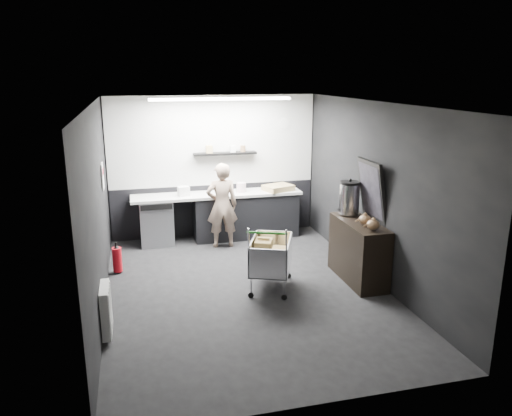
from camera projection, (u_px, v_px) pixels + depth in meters
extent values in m
plane|color=black|center=(246.00, 289.00, 7.38)|extent=(5.50, 5.50, 0.00)
plane|color=white|center=(245.00, 104.00, 6.67)|extent=(5.50, 5.50, 0.00)
plane|color=black|center=(214.00, 167.00, 9.59)|extent=(5.50, 0.00, 5.50)
plane|color=black|center=(315.00, 276.00, 4.45)|extent=(5.50, 0.00, 5.50)
plane|color=black|center=(98.00, 210.00, 6.55)|extent=(0.00, 5.50, 5.50)
plane|color=black|center=(375.00, 193.00, 7.49)|extent=(0.00, 5.50, 5.50)
cube|color=beige|center=(213.00, 141.00, 9.44)|extent=(3.95, 0.02, 1.70)
cube|color=black|center=(215.00, 209.00, 9.80)|extent=(3.95, 0.02, 1.00)
cube|color=black|center=(225.00, 153.00, 9.45)|extent=(1.20, 0.22, 0.04)
cylinder|color=silver|center=(284.00, 123.00, 9.69)|extent=(0.20, 0.03, 0.20)
cube|color=white|center=(102.00, 176.00, 7.72)|extent=(0.02, 0.30, 0.40)
cube|color=red|center=(102.00, 172.00, 7.70)|extent=(0.02, 0.22, 0.10)
cube|color=silver|center=(106.00, 310.00, 5.98)|extent=(0.10, 0.50, 0.60)
cube|color=white|center=(221.00, 99.00, 8.41)|extent=(2.40, 0.20, 0.04)
cube|color=black|center=(246.00, 215.00, 9.66)|extent=(2.00, 0.56, 0.85)
cube|color=beige|center=(217.00, 195.00, 9.41)|extent=(3.20, 0.60, 0.05)
cube|color=#9EA0A5|center=(157.00, 222.00, 9.26)|extent=(0.60, 0.58, 0.85)
cube|color=black|center=(157.00, 207.00, 8.88)|extent=(0.56, 0.02, 0.10)
imported|color=beige|center=(222.00, 205.00, 9.02)|extent=(0.58, 0.39, 1.56)
cube|color=silver|center=(271.00, 268.00, 7.36)|extent=(0.84, 1.00, 0.02)
cube|color=silver|center=(253.00, 256.00, 7.24)|extent=(0.34, 0.80, 0.45)
cube|color=silver|center=(288.00, 253.00, 7.37)|extent=(0.34, 0.80, 0.45)
cube|color=silver|center=(279.00, 264.00, 6.91)|extent=(0.52, 0.23, 0.45)
cube|color=silver|center=(264.00, 245.00, 7.70)|extent=(0.52, 0.23, 0.45)
cylinder|color=silver|center=(262.00, 289.00, 6.98)|extent=(0.02, 0.02, 0.30)
cylinder|color=silver|center=(294.00, 286.00, 7.09)|extent=(0.02, 0.02, 0.30)
cylinder|color=silver|center=(249.00, 269.00, 7.71)|extent=(0.02, 0.02, 0.30)
cylinder|color=silver|center=(279.00, 266.00, 7.82)|extent=(0.02, 0.02, 0.30)
cylinder|color=#268A25|center=(281.00, 233.00, 6.73)|extent=(0.53, 0.24, 0.03)
cube|color=brown|center=(261.00, 253.00, 7.38)|extent=(0.34, 0.37, 0.38)
cube|color=brown|center=(283.00, 258.00, 7.23)|extent=(0.31, 0.35, 0.34)
cylinder|color=black|center=(262.00, 298.00, 7.01)|extent=(0.09, 0.06, 0.08)
cylinder|color=black|center=(249.00, 276.00, 7.74)|extent=(0.09, 0.06, 0.08)
cylinder|color=black|center=(294.00, 294.00, 7.13)|extent=(0.09, 0.06, 0.08)
cylinder|color=black|center=(278.00, 274.00, 7.85)|extent=(0.09, 0.06, 0.08)
cube|color=black|center=(358.00, 251.00, 7.61)|extent=(0.47, 1.24, 0.93)
cylinder|color=silver|center=(349.00, 199.00, 7.81)|extent=(0.31, 0.31, 0.48)
cylinder|color=black|center=(350.00, 183.00, 7.74)|extent=(0.31, 0.31, 0.04)
sphere|color=black|center=(350.00, 180.00, 7.73)|extent=(0.05, 0.05, 0.05)
ellipsoid|color=brown|center=(365.00, 220.00, 7.32)|extent=(0.19, 0.19, 0.15)
ellipsoid|color=brown|center=(373.00, 225.00, 7.08)|extent=(0.19, 0.19, 0.15)
cube|color=black|center=(372.00, 190.00, 7.46)|extent=(0.21, 0.72, 0.92)
cube|color=black|center=(371.00, 191.00, 7.45)|extent=(0.15, 0.62, 0.80)
cylinder|color=red|center=(117.00, 260.00, 7.94)|extent=(0.15, 0.15, 0.39)
cone|color=black|center=(116.00, 247.00, 7.88)|extent=(0.10, 0.10, 0.06)
cylinder|color=black|center=(116.00, 244.00, 7.87)|extent=(0.03, 0.03, 0.06)
cube|color=#9E8654|center=(278.00, 188.00, 9.62)|extent=(0.63, 0.55, 0.11)
cylinder|color=beige|center=(241.00, 187.00, 9.49)|extent=(0.18, 0.18, 0.18)
cube|color=silver|center=(184.00, 191.00, 9.18)|extent=(0.22, 0.19, 0.18)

